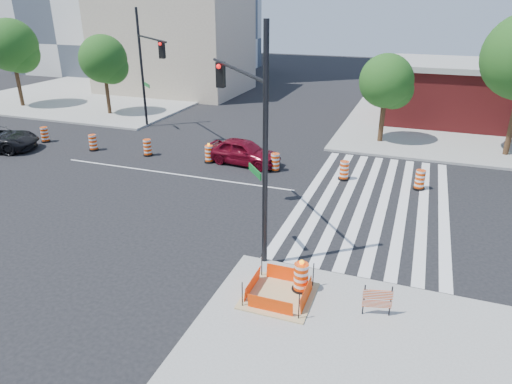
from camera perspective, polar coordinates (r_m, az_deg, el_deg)
ground at (r=25.80m, az=-10.34°, el=2.24°), size 120.00×120.00×0.00m
sidewalk_ne at (r=40.09m, az=27.68°, el=7.55°), size 22.00×22.00×0.15m
sidewalk_nw at (r=50.08m, az=-18.23°, el=11.64°), size 22.00×22.00×0.15m
crosswalk_east at (r=22.62m, az=14.49°, el=-1.15°), size 6.75×13.50×0.01m
lane_centerline at (r=25.80m, az=-10.34°, el=2.25°), size 14.00×0.12×0.01m
excavation_pit at (r=15.03m, az=2.86°, el=-12.67°), size 2.20×2.20×0.90m
brick_storefront at (r=39.65m, az=28.28°, el=10.65°), size 16.50×8.50×4.60m
beige_midrise at (r=49.39m, az=-10.22°, el=18.04°), size 14.00×10.00×10.00m
red_coupe at (r=26.73m, az=-1.58°, el=5.06°), size 4.58×2.27×1.50m
signal_pole_se at (r=16.50m, az=-0.97°, el=9.33°), size 4.13×4.91×8.30m
signal_pole_nw at (r=33.61m, az=-13.43°, el=15.76°), size 4.79×4.28×8.31m
pit_drum at (r=15.11m, az=5.65°, el=-10.67°), size 0.59×0.59×1.16m
barricade at (r=14.44m, az=14.93°, el=-12.80°), size 0.86×0.26×1.04m
tree_north_a at (r=46.01m, az=-28.17°, el=15.55°), size 4.44×4.44×7.54m
tree_north_b at (r=39.96m, az=-18.45°, el=15.19°), size 3.79×3.79×6.44m
tree_north_c at (r=31.28m, az=16.02°, el=12.84°), size 3.50×3.44×5.85m
median_drum_0 at (r=34.21m, az=-24.88°, el=6.47°), size 0.60×0.60×1.02m
median_drum_1 at (r=31.10m, az=-19.69°, el=5.78°), size 0.60×0.60×1.02m
median_drum_2 at (r=29.06m, az=-13.41°, el=5.36°), size 0.60×0.60×1.02m
median_drum_3 at (r=27.21m, az=-5.88°, el=4.69°), size 0.60×0.60×1.18m
median_drum_4 at (r=25.68m, az=2.41°, el=3.65°), size 0.60×0.60×1.02m
median_drum_5 at (r=24.87m, az=10.95°, el=2.58°), size 0.60×0.60×1.02m
median_drum_6 at (r=24.60m, az=19.78°, el=1.37°), size 0.60×0.60×1.02m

